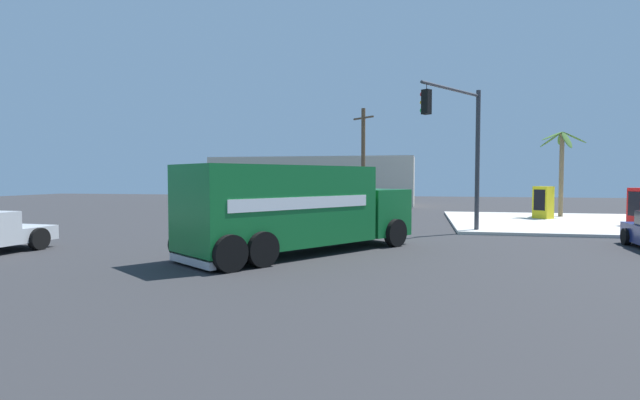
# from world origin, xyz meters

# --- Properties ---
(ground_plane) EXTENTS (100.00, 100.00, 0.00)m
(ground_plane) POSITION_xyz_m (0.00, 0.00, 0.00)
(ground_plane) COLOR #2B2B2D
(sidewalk_corner_far) EXTENTS (12.61, 12.61, 0.14)m
(sidewalk_corner_far) POSITION_xyz_m (12.97, 12.97, 0.07)
(sidewalk_corner_far) COLOR beige
(sidewalk_corner_far) RESTS_ON ground
(delivery_truck) EXTENTS (6.99, 8.34, 2.86)m
(delivery_truck) POSITION_xyz_m (1.10, 0.23, 1.50)
(delivery_truck) COLOR #146B2D
(delivery_truck) RESTS_ON ground
(traffic_light_primary) EXTENTS (2.65, 3.89, 6.25)m
(traffic_light_primary) POSITION_xyz_m (6.75, 6.47, 4.26)
(traffic_light_primary) COLOR #38383D
(traffic_light_primary) RESTS_ON sidewalk_corner_far
(vending_machine_red) EXTENTS (1.17, 1.17, 1.85)m
(vending_machine_red) POSITION_xyz_m (11.95, 14.59, 1.07)
(vending_machine_red) COLOR yellow
(vending_machine_red) RESTS_ON sidewalk_corner_far
(vending_machine_blue) EXTENTS (1.05, 1.12, 1.85)m
(vending_machine_blue) POSITION_xyz_m (15.57, 11.12, 1.07)
(vending_machine_blue) COLOR red
(vending_machine_blue) RESTS_ON sidewalk_corner_far
(palm_tree_far) EXTENTS (2.77, 2.57, 5.14)m
(palm_tree_far) POSITION_xyz_m (13.31, 16.32, 3.52)
(palm_tree_far) COLOR #7A6647
(palm_tree_far) RESTS_ON sidewalk_corner_far
(utility_pole) EXTENTS (1.68, 1.60, 7.60)m
(utility_pole) POSITION_xyz_m (0.85, 20.55, 3.94)
(utility_pole) COLOR brown
(utility_pole) RESTS_ON ground
(building_backdrop) EXTENTS (18.41, 6.00, 4.35)m
(building_backdrop) POSITION_xyz_m (-4.74, 28.54, 2.17)
(building_backdrop) COLOR beige
(building_backdrop) RESTS_ON ground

